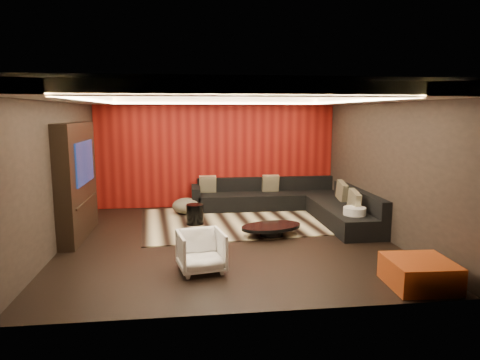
{
  "coord_description": "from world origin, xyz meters",
  "views": [
    {
      "loc": [
        -0.74,
        -7.79,
        2.39
      ],
      "look_at": [
        0.3,
        0.6,
        1.05
      ],
      "focal_mm": 32.0,
      "sensor_mm": 36.0,
      "label": 1
    }
  ],
  "objects": [
    {
      "name": "cove_front",
      "position": [
        0.0,
        -2.36,
        2.6
      ],
      "size": [
        4.8,
        0.08,
        0.04
      ],
      "primitive_type": "cube",
      "color": "#FFD899",
      "rests_on": "ground"
    },
    {
      "name": "cove_right",
      "position": [
        2.36,
        0.0,
        2.6
      ],
      "size": [
        0.08,
        4.8,
        0.04
      ],
      "primitive_type": "cube",
      "color": "#FFD899",
      "rests_on": "ground"
    },
    {
      "name": "armchair",
      "position": [
        -0.56,
        -1.55,
        0.31
      ],
      "size": [
        0.79,
        0.8,
        0.63
      ],
      "primitive_type": "imported",
      "rotation": [
        0.0,
        0.0,
        0.19
      ],
      "color": "white",
      "rests_on": "floor"
    },
    {
      "name": "wall_right",
      "position": [
        3.01,
        0.0,
        1.4
      ],
      "size": [
        0.02,
        6.0,
        2.8
      ],
      "primitive_type": "cube",
      "color": "black",
      "rests_on": "ground"
    },
    {
      "name": "soffit_left",
      "position": [
        -2.7,
        0.0,
        2.69
      ],
      "size": [
        0.6,
        4.8,
        0.22
      ],
      "primitive_type": "cube",
      "color": "silver",
      "rests_on": "ground"
    },
    {
      "name": "red_feature_wall",
      "position": [
        0.0,
        2.97,
        1.4
      ],
      "size": [
        5.98,
        0.05,
        2.78
      ],
      "primitive_type": "cube",
      "color": "#6B0C0A",
      "rests_on": "ground"
    },
    {
      "name": "soffit_back",
      "position": [
        0.0,
        2.7,
        2.69
      ],
      "size": [
        6.0,
        0.6,
        0.22
      ],
      "primitive_type": "cube",
      "color": "silver",
      "rests_on": "ground"
    },
    {
      "name": "striped_pouf",
      "position": [
        -0.78,
        2.19,
        0.2
      ],
      "size": [
        0.81,
        0.81,
        0.37
      ],
      "primitive_type": "ellipsoid",
      "rotation": [
        0.0,
        0.0,
        -0.26
      ],
      "color": "#B6AB8D",
      "rests_on": "rug"
    },
    {
      "name": "tv_surround",
      "position": [
        -2.85,
        0.6,
        1.1
      ],
      "size": [
        0.3,
        2.0,
        2.2
      ],
      "primitive_type": "cube",
      "color": "black",
      "rests_on": "ground"
    },
    {
      "name": "cove_back",
      "position": [
        0.0,
        2.36,
        2.6
      ],
      "size": [
        4.8,
        0.08,
        0.04
      ],
      "primitive_type": "cube",
      "color": "#FFD899",
      "rests_on": "ground"
    },
    {
      "name": "soffit_right",
      "position": [
        2.7,
        0.0,
        2.69
      ],
      "size": [
        0.6,
        4.8,
        0.22
      ],
      "primitive_type": "cube",
      "color": "silver",
      "rests_on": "ground"
    },
    {
      "name": "throw_pillows",
      "position": [
        1.6,
        1.78,
        0.62
      ],
      "size": [
        3.25,
        2.82,
        0.5
      ],
      "color": "#C4B98F",
      "rests_on": "sectional_sofa"
    },
    {
      "name": "drum_stool",
      "position": [
        -0.6,
        1.16,
        0.24
      ],
      "size": [
        0.43,
        0.43,
        0.43
      ],
      "primitive_type": "cylinder",
      "rotation": [
        0.0,
        0.0,
        -0.2
      ],
      "color": "black",
      "rests_on": "rug"
    },
    {
      "name": "cove_left",
      "position": [
        -2.36,
        0.0,
        2.6
      ],
      "size": [
        0.08,
        4.8,
        0.04
      ],
      "primitive_type": "cube",
      "color": "#FFD899",
      "rests_on": "ground"
    },
    {
      "name": "sectional_sofa",
      "position": [
        1.73,
        1.86,
        0.26
      ],
      "size": [
        3.65,
        3.5,
        0.75
      ],
      "color": "black",
      "rests_on": "floor"
    },
    {
      "name": "coffee_table",
      "position": [
        0.86,
        0.13,
        0.12
      ],
      "size": [
        1.49,
        1.49,
        0.2
      ],
      "primitive_type": "cylinder",
      "rotation": [
        0.0,
        0.0,
        0.26
      ],
      "color": "black",
      "rests_on": "rug"
    },
    {
      "name": "tv_shelf",
      "position": [
        -2.69,
        0.6,
        0.7
      ],
      "size": [
        0.04,
        1.6,
        0.04
      ],
      "primitive_type": "cube",
      "color": "black",
      "rests_on": "ground"
    },
    {
      "name": "wall_left",
      "position": [
        -3.01,
        0.0,
        1.4
      ],
      "size": [
        0.02,
        6.0,
        2.8
      ],
      "primitive_type": "cube",
      "color": "black",
      "rests_on": "ground"
    },
    {
      "name": "soffit_front",
      "position": [
        0.0,
        -2.7,
        2.69
      ],
      "size": [
        6.0,
        0.6,
        0.22
      ],
      "primitive_type": "cube",
      "color": "silver",
      "rests_on": "ground"
    },
    {
      "name": "ceiling",
      "position": [
        0.0,
        0.0,
        2.81
      ],
      "size": [
        6.0,
        6.0,
        0.02
      ],
      "primitive_type": "cube",
      "color": "silver",
      "rests_on": "ground"
    },
    {
      "name": "orange_ottoman",
      "position": [
        2.42,
        -2.5,
        0.19
      ],
      "size": [
        0.89,
        0.89,
        0.38
      ],
      "primitive_type": "cube",
      "rotation": [
        0.0,
        0.0,
        -0.04
      ],
      "color": "#9E4C14",
      "rests_on": "floor"
    },
    {
      "name": "rug",
      "position": [
        0.27,
        1.38,
        0.01
      ],
      "size": [
        4.25,
        3.35,
        0.02
      ],
      "primitive_type": "cube",
      "rotation": [
        0.0,
        0.0,
        0.09
      ],
      "color": "beige",
      "rests_on": "floor"
    },
    {
      "name": "tv_screen",
      "position": [
        -2.69,
        0.6,
        1.45
      ],
      "size": [
        0.04,
        1.3,
        0.8
      ],
      "primitive_type": "cube",
      "color": "black",
      "rests_on": "ground"
    },
    {
      "name": "white_side_table",
      "position": [
        2.5,
        0.05,
        0.27
      ],
      "size": [
        0.54,
        0.54,
        0.55
      ],
      "primitive_type": "cylinder",
      "rotation": [
        0.0,
        0.0,
        0.26
      ],
      "color": "silver",
      "rests_on": "floor"
    },
    {
      "name": "floor",
      "position": [
        0.0,
        0.0,
        -0.01
      ],
      "size": [
        6.0,
        6.0,
        0.02
      ],
      "primitive_type": "cube",
      "color": "black",
      "rests_on": "ground"
    },
    {
      "name": "wall_back",
      "position": [
        0.0,
        3.01,
        1.4
      ],
      "size": [
        6.0,
        0.02,
        2.8
      ],
      "primitive_type": "cube",
      "color": "black",
      "rests_on": "ground"
    }
  ]
}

